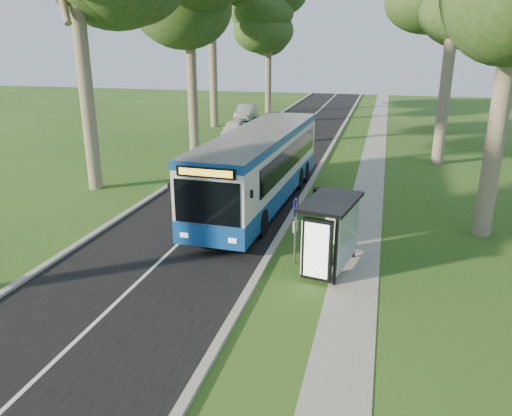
{
  "coord_description": "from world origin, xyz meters",
  "views": [
    {
      "loc": [
        3.55,
        -13.68,
        7.11
      ],
      "look_at": [
        -0.58,
        2.28,
        1.6
      ],
      "focal_mm": 35.0,
      "sensor_mm": 36.0,
      "label": 1
    }
  ],
  "objects_px": {
    "car_white": "(234,129)",
    "car_silver": "(246,112)",
    "bus": "(260,167)",
    "litter_bin": "(319,199)",
    "bus_stop_sign": "(295,223)",
    "bus_shelter": "(333,225)"
  },
  "relations": [
    {
      "from": "litter_bin",
      "to": "car_silver",
      "type": "xyz_separation_m",
      "value": [
        -10.39,
        25.32,
        0.18
      ]
    },
    {
      "from": "bus_shelter",
      "to": "car_silver",
      "type": "height_order",
      "value": "bus_shelter"
    },
    {
      "from": "litter_bin",
      "to": "car_white",
      "type": "xyz_separation_m",
      "value": [
        -8.77,
        15.99,
        0.14
      ]
    },
    {
      "from": "bus_shelter",
      "to": "litter_bin",
      "type": "distance_m",
      "value": 6.38
    },
    {
      "from": "car_white",
      "to": "car_silver",
      "type": "bearing_deg",
      "value": 93.54
    },
    {
      "from": "litter_bin",
      "to": "bus",
      "type": "bearing_deg",
      "value": 174.29
    },
    {
      "from": "bus",
      "to": "bus_stop_sign",
      "type": "bearing_deg",
      "value": -63.39
    },
    {
      "from": "bus",
      "to": "bus_shelter",
      "type": "distance_m",
      "value": 7.57
    },
    {
      "from": "bus",
      "to": "litter_bin",
      "type": "relative_size",
      "value": 12.37
    },
    {
      "from": "bus",
      "to": "bus_shelter",
      "type": "relative_size",
      "value": 4.3
    },
    {
      "from": "bus_stop_sign",
      "to": "litter_bin",
      "type": "distance_m",
      "value": 5.8
    },
    {
      "from": "bus",
      "to": "car_white",
      "type": "relative_size",
      "value": 3.27
    },
    {
      "from": "bus",
      "to": "litter_bin",
      "type": "distance_m",
      "value": 3.03
    },
    {
      "from": "bus",
      "to": "car_white",
      "type": "bearing_deg",
      "value": 113.21
    },
    {
      "from": "car_white",
      "to": "bus_shelter",
      "type": "bearing_deg",
      "value": -72.02
    },
    {
      "from": "bus_stop_sign",
      "to": "car_silver",
      "type": "bearing_deg",
      "value": 123.63
    },
    {
      "from": "car_silver",
      "to": "car_white",
      "type": "bearing_deg",
      "value": -83.43
    },
    {
      "from": "bus",
      "to": "car_white",
      "type": "xyz_separation_m",
      "value": [
        -6.01,
        15.71,
        -1.07
      ]
    },
    {
      "from": "car_white",
      "to": "litter_bin",
      "type": "bearing_deg",
      "value": -67.56
    },
    {
      "from": "bus",
      "to": "car_silver",
      "type": "distance_m",
      "value": 26.21
    },
    {
      "from": "litter_bin",
      "to": "car_silver",
      "type": "bearing_deg",
      "value": 112.32
    },
    {
      "from": "bus",
      "to": "car_white",
      "type": "height_order",
      "value": "bus"
    }
  ]
}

